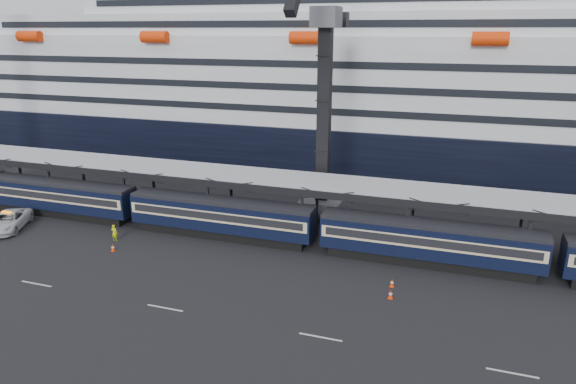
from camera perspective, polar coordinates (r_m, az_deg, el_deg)
name	(u,v)px	position (r m, az deg, el deg)	size (l,w,h in m)	color
ground	(540,343)	(39.22, 26.21, -14.79)	(260.00, 260.00, 0.00)	black
train	(469,246)	(46.69, 19.49, -5.65)	(133.05, 3.00, 4.05)	black
canopy	(529,203)	(49.82, 25.16, -1.13)	(130.00, 6.25, 5.53)	#9A9EA2
cruise_ship	(503,85)	(79.71, 22.76, 10.91)	(214.09, 28.84, 34.00)	black
crane_dark_near	(323,109)	(54.06, 3.94, 9.18)	(4.50, 17.75, 35.08)	#54575C
pickup_truck	(8,221)	(60.55, -28.65, -2.85)	(2.98, 6.46, 1.79)	silver
worker	(114,233)	(53.13, -18.74, -4.31)	(0.61, 0.40, 1.68)	#D6E20B
traffic_cone_b	(113,248)	(50.96, -18.88, -5.86)	(0.36, 0.36, 0.72)	#FF3808
traffic_cone_c	(392,283)	(42.80, 11.48, -9.86)	(0.35, 0.35, 0.70)	#FF3808
traffic_cone_d	(391,294)	(41.07, 11.33, -11.07)	(0.37, 0.37, 0.74)	#FF3808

